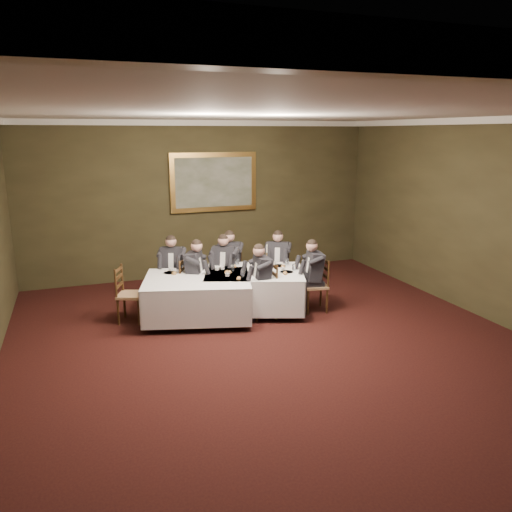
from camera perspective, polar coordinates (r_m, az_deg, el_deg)
ground at (r=7.39m, az=3.98°, el=-12.11°), size 10.00×10.00×0.00m
ceiling at (r=6.64m, az=4.50°, el=16.13°), size 8.00×10.00×0.10m
back_wall at (r=11.48m, az=-6.12°, el=6.42°), size 8.00×0.10×3.50m
crown_molding at (r=6.64m, az=4.49°, el=15.61°), size 8.00×10.00×0.12m
table_main at (r=9.25m, az=-0.19°, el=-3.62°), size 2.15×1.89×0.67m
table_second at (r=8.88m, az=-6.69°, el=-4.46°), size 2.16×1.85×0.67m
chair_main_backleft at (r=10.19m, az=-2.91°, el=-2.94°), size 0.58×0.57×1.00m
diner_main_backleft at (r=10.11m, az=-2.94°, el=-1.72°), size 0.57×0.61×1.35m
chair_main_backright at (r=10.19m, az=2.51°, el=-2.93°), size 0.59×0.58×1.00m
diner_main_backright at (r=10.11m, az=2.52°, el=-1.71°), size 0.58×0.61×1.35m
chair_main_endleft at (r=9.37m, az=-7.17°, el=-4.57°), size 0.58×0.59×1.00m
diner_main_endleft at (r=9.29m, az=-7.15°, el=-3.24°), size 0.62×0.59×1.35m
chair_main_endright at (r=9.37m, az=6.78°, el=-4.54°), size 0.49×0.51×1.00m
diner_main_endright at (r=9.30m, az=6.76°, el=-3.21°), size 0.54×0.48×1.35m
chair_sec_backleft at (r=9.87m, az=-9.37°, el=-3.67°), size 0.57×0.56×1.00m
diner_sec_backleft at (r=9.79m, az=-9.43°, el=-2.42°), size 0.56×0.60×1.35m
chair_sec_backright at (r=9.83m, az=-3.56°, el=-3.57°), size 0.59×0.58×1.00m
diner_sec_backright at (r=9.76m, az=-3.60°, el=-2.32°), size 0.59×0.62×1.35m
chair_sec_endright at (r=8.97m, az=0.88°, el=-5.30°), size 0.43×0.45×1.00m
diner_sec_endright at (r=8.89m, az=0.81°, el=-3.92°), size 0.49×0.43×1.35m
chair_sec_endleft at (r=9.06m, az=-14.12°, el=-5.54°), size 0.55×0.56×1.00m
centerpiece at (r=9.05m, az=0.29°, el=-0.99°), size 0.26×0.23×0.29m
candlestick at (r=9.15m, az=1.24°, el=-0.55°), size 0.07×0.07×0.50m
place_setting_table_main at (r=9.56m, az=-2.85°, el=-0.88°), size 0.33×0.31×0.14m
place_setting_table_second at (r=9.22m, az=-9.49°, el=-1.62°), size 0.33×0.31×0.14m
painting at (r=11.44m, az=-4.85°, el=8.41°), size 2.00×0.09×1.33m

